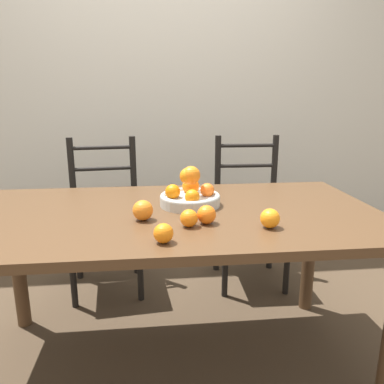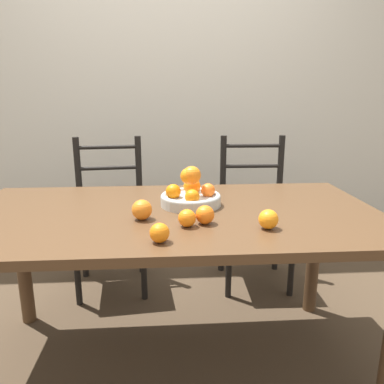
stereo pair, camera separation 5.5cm
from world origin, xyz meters
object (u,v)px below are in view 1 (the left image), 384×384
Objects in this scene: chair_right at (250,212)px; orange_loose_1 at (189,218)px; orange_loose_0 at (143,210)px; orange_loose_4 at (207,215)px; orange_loose_2 at (163,233)px; orange_loose_3 at (270,218)px; chair_left at (105,216)px; fruit_bowl at (190,194)px.

orange_loose_1 is at bearing -115.45° from chair_right.
orange_loose_0 is 0.25m from orange_loose_4.
orange_loose_2 is 0.07× the size of chair_right.
orange_loose_3 is (0.46, -0.14, -0.00)m from orange_loose_0.
chair_left is (-0.33, 1.10, -0.29)m from orange_loose_2.
orange_loose_0 is at bearing 151.04° from orange_loose_1.
orange_loose_4 is at bearing 162.70° from orange_loose_3.
orange_loose_0 is at bearing 164.25° from orange_loose_4.
orange_loose_0 is 0.08× the size of chair_right.
orange_loose_2 is at bearing -165.34° from orange_loose_3.
orange_loose_0 is 0.48m from orange_loose_3.
orange_loose_4 is (0.17, 0.17, 0.00)m from orange_loose_2.
orange_loose_2 is at bearing -124.25° from orange_loose_1.
fruit_bowl is at bearing -61.66° from chair_left.
orange_loose_0 is 1.20× the size of orange_loose_2.
orange_loose_2 is 0.92× the size of orange_loose_3.
orange_loose_1 is (0.17, -0.09, -0.01)m from orange_loose_0.
orange_loose_0 is at bearing -78.94° from chair_left.
fruit_bowl is 0.25m from orange_loose_4.
chair_right is at bearing 78.81° from orange_loose_3.
orange_loose_1 is 1.08m from chair_left.
orange_loose_0 is 0.08× the size of chair_left.
orange_loose_1 is 0.92× the size of orange_loose_4.
orange_loose_0 is at bearing -125.67° from chair_right.
orange_loose_0 is (-0.20, -0.18, -0.01)m from fruit_bowl.
orange_loose_4 is (0.04, -0.25, -0.01)m from fruit_bowl.
orange_loose_3 is at bearing -59.95° from chair_left.
orange_loose_0 is 1.10× the size of orange_loose_3.
orange_loose_2 is at bearing -78.95° from chair_left.
orange_loose_0 reaches higher than orange_loose_4.
chair_right reaches higher than orange_loose_2.
orange_loose_2 is at bearing -134.31° from orange_loose_4.
orange_loose_2 is (-0.13, -0.42, -0.02)m from fruit_bowl.
orange_loose_0 reaches higher than orange_loose_2.
chair_right is at bearing -5.57° from chair_left.
chair_left reaches higher than fruit_bowl.
orange_loose_2 is 1.18m from chair_left.
chair_right is (0.65, 0.86, -0.30)m from orange_loose_0.
chair_left reaches higher than orange_loose_3.
orange_loose_4 is at bearing -67.57° from chair_left.
orange_loose_4 reaches higher than orange_loose_2.
orange_loose_4 is (0.07, 0.03, 0.00)m from orange_loose_1.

